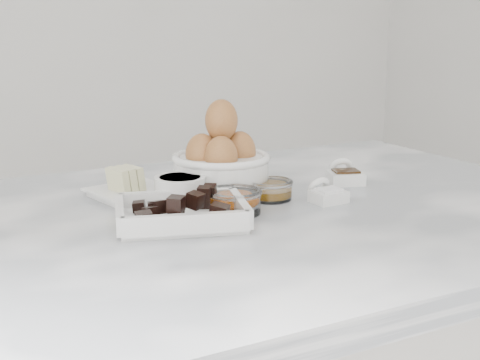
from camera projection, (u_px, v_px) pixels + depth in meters
name	position (u px, v px, depth m)	size (l,w,h in m)	color
marble_slab	(238.00, 222.00, 1.05)	(1.20, 0.80, 0.04)	white
chocolate_dish	(181.00, 210.00, 0.97)	(0.22, 0.19, 0.05)	white
butter_plate	(131.00, 188.00, 1.12)	(0.15, 0.15, 0.05)	white
sugar_ramekin	(180.00, 190.00, 1.06)	(0.08, 0.08, 0.05)	white
egg_bowl	(221.00, 163.00, 1.14)	(0.17, 0.17, 0.16)	white
honey_bowl	(270.00, 189.00, 1.11)	(0.08, 0.08, 0.03)	white
zest_bowl	(235.00, 200.00, 1.03)	(0.09, 0.09, 0.04)	white
vanilla_spoon	(344.00, 175.00, 1.22)	(0.08, 0.09, 0.05)	white
salt_spoon	(326.00, 193.00, 1.09)	(0.05, 0.07, 0.04)	white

